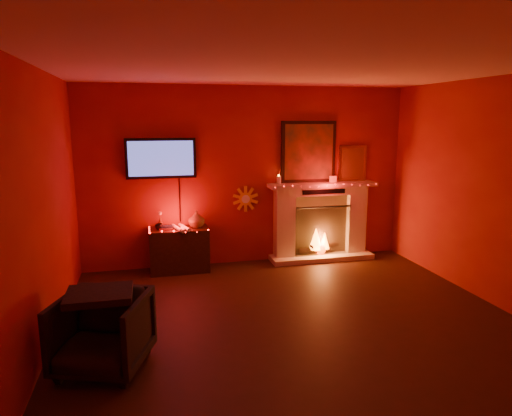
{
  "coord_description": "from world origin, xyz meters",
  "views": [
    {
      "loc": [
        -1.5,
        -4.26,
        2.2
      ],
      "look_at": [
        -0.07,
        1.7,
        1.01
      ],
      "focal_mm": 32.0,
      "sensor_mm": 36.0,
      "label": 1
    }
  ],
  "objects_px": {
    "fireplace": "(320,214)",
    "console_table": "(180,247)",
    "tv": "(161,159)",
    "armchair": "(103,333)",
    "sunburst_clock": "(246,199)"
  },
  "relations": [
    {
      "from": "fireplace",
      "to": "sunburst_clock",
      "type": "xyz_separation_m",
      "value": [
        -1.19,
        0.09,
        0.28
      ]
    },
    {
      "from": "fireplace",
      "to": "armchair",
      "type": "distance_m",
      "value": 4.11
    },
    {
      "from": "fireplace",
      "to": "armchair",
      "type": "height_order",
      "value": "fireplace"
    },
    {
      "from": "sunburst_clock",
      "to": "console_table",
      "type": "distance_m",
      "value": 1.24
    },
    {
      "from": "fireplace",
      "to": "armchair",
      "type": "relative_size",
      "value": 2.88
    },
    {
      "from": "tv",
      "to": "sunburst_clock",
      "type": "height_order",
      "value": "tv"
    },
    {
      "from": "fireplace",
      "to": "console_table",
      "type": "xyz_separation_m",
      "value": [
        -2.22,
        -0.13,
        -0.37
      ]
    },
    {
      "from": "tv",
      "to": "console_table",
      "type": "xyz_separation_m",
      "value": [
        0.21,
        -0.19,
        -1.29
      ]
    },
    {
      "from": "sunburst_clock",
      "to": "tv",
      "type": "bearing_deg",
      "value": -178.76
    },
    {
      "from": "fireplace",
      "to": "console_table",
      "type": "height_order",
      "value": "fireplace"
    },
    {
      "from": "sunburst_clock",
      "to": "armchair",
      "type": "height_order",
      "value": "sunburst_clock"
    },
    {
      "from": "tv",
      "to": "armchair",
      "type": "relative_size",
      "value": 1.64
    },
    {
      "from": "tv",
      "to": "armchair",
      "type": "bearing_deg",
      "value": -103.33
    },
    {
      "from": "tv",
      "to": "console_table",
      "type": "distance_m",
      "value": 1.32
    },
    {
      "from": "console_table",
      "to": "tv",
      "type": "bearing_deg",
      "value": 137.97
    }
  ]
}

